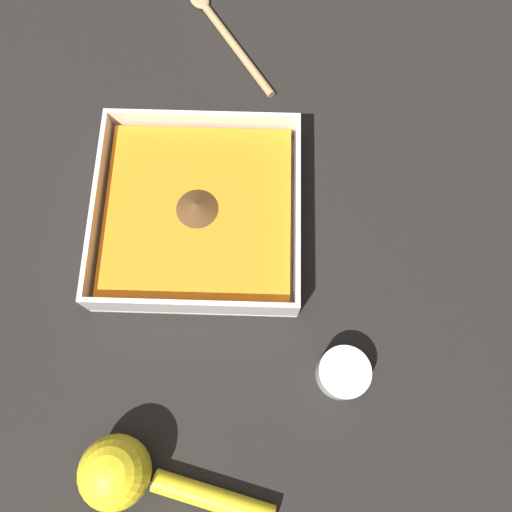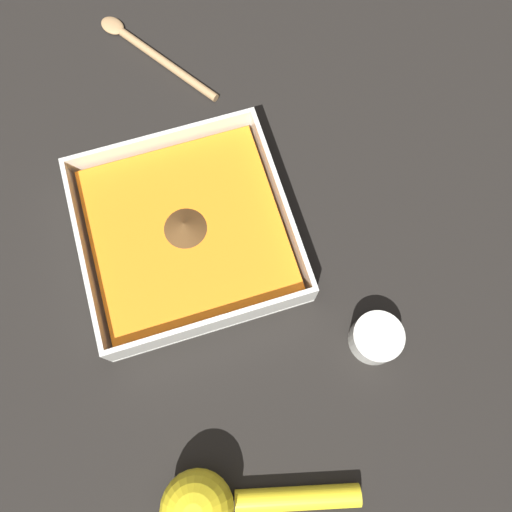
# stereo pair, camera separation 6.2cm
# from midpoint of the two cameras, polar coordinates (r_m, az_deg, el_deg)

# --- Properties ---
(ground_plane) EXTENTS (4.00, 4.00, 0.00)m
(ground_plane) POSITION_cam_midpoint_polar(r_m,az_deg,el_deg) (0.66, -2.27, 2.62)
(ground_plane) COLOR black
(square_dish) EXTENTS (0.26, 0.26, 0.06)m
(square_dish) POSITION_cam_midpoint_polar(r_m,az_deg,el_deg) (0.65, -3.90, 4.48)
(square_dish) COLOR silver
(square_dish) RESTS_ON ground_plane
(spice_bowl) EXTENTS (0.06, 0.06, 0.04)m
(spice_bowl) POSITION_cam_midpoint_polar(r_m,az_deg,el_deg) (0.62, 12.78, -13.38)
(spice_bowl) COLOR silver
(spice_bowl) RESTS_ON ground_plane
(lemon_squeezer) EXTENTS (0.21, 0.10, 0.08)m
(lemon_squeezer) POSITION_cam_midpoint_polar(r_m,az_deg,el_deg) (0.60, -11.10, -23.94)
(lemon_squeezer) COLOR yellow
(lemon_squeezer) RESTS_ON ground_plane
(wooden_spoon) EXTENTS (0.14, 0.20, 0.01)m
(wooden_spoon) POSITION_cam_midpoint_polar(r_m,az_deg,el_deg) (0.82, -1.12, 23.71)
(wooden_spoon) COLOR tan
(wooden_spoon) RESTS_ON ground_plane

